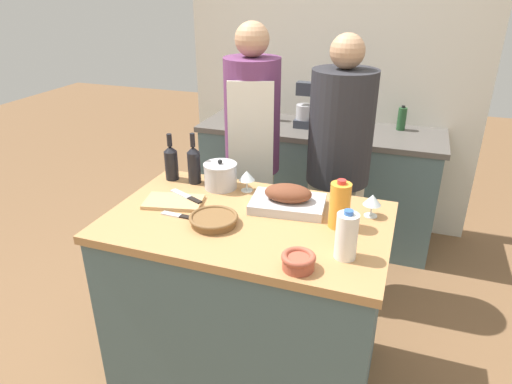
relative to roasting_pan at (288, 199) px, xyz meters
name	(u,v)px	position (x,y,z in m)	size (l,w,h in m)	color
ground_plane	(249,367)	(-0.15, -0.16, -0.98)	(12.00, 12.00, 0.00)	brown
kitchen_island	(248,299)	(-0.15, -0.16, -0.51)	(1.30, 0.81, 0.93)	#4C666B
back_counter	(317,182)	(-0.15, 1.43, -0.52)	(1.85, 0.60, 0.90)	#4C666B
back_wall	(332,71)	(-0.15, 1.78, 0.30)	(2.35, 0.10, 2.55)	silver
roasting_pan	(288,199)	(0.00, 0.00, 0.00)	(0.37, 0.27, 0.12)	#BCBCC1
wicker_basket	(214,219)	(-0.27, -0.27, -0.02)	(0.22, 0.22, 0.04)	brown
cutting_board	(174,202)	(-0.54, -0.14, -0.04)	(0.31, 0.23, 0.02)	tan
stock_pot	(220,176)	(-0.40, 0.12, 0.02)	(0.18, 0.18, 0.16)	#B7B7BC
mixing_bowl	(298,261)	(0.18, -0.48, -0.01)	(0.13, 0.13, 0.06)	#A84C38
juice_jug	(340,205)	(0.26, -0.10, 0.06)	(0.09, 0.09, 0.23)	orange
milk_jug	(346,236)	(0.33, -0.34, 0.05)	(0.09, 0.09, 0.21)	white
wine_bottle_green	(171,162)	(-0.70, 0.13, 0.06)	(0.07, 0.07, 0.26)	black
wine_bottle_dark	(194,164)	(-0.56, 0.13, 0.06)	(0.07, 0.07, 0.28)	black
wine_glass_left	(247,176)	(-0.26, 0.12, 0.04)	(0.08, 0.08, 0.11)	silver
wine_glass_right	(372,200)	(0.39, 0.05, 0.03)	(0.08, 0.08, 0.11)	silver
knife_chef	(187,197)	(-0.50, -0.08, -0.03)	(0.21, 0.12, 0.01)	#B7B7BC
knife_paring	(178,216)	(-0.46, -0.25, -0.04)	(0.16, 0.04, 0.01)	#B7B7BC
stand_mixer	(308,109)	(-0.25, 1.43, 0.07)	(0.18, 0.14, 0.34)	#333842
condiment_bottle_tall	(402,119)	(0.43, 1.59, 0.01)	(0.06, 0.06, 0.19)	#234C28
condiment_bottle_short	(274,108)	(-0.55, 1.52, 0.03)	(0.06, 0.06, 0.21)	#332D28
person_cook_aproned	(252,150)	(-0.42, 0.65, -0.02)	(0.35, 0.37, 1.73)	beige
person_cook_guest	(338,163)	(0.12, 0.70, -0.06)	(0.38, 0.38, 1.68)	beige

